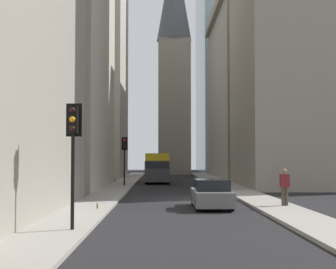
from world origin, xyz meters
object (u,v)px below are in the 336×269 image
at_px(pedestrian, 285,185).
at_px(discarded_bottle, 97,206).
at_px(traffic_light_midblock, 124,150).
at_px(hatchback_grey, 212,195).
at_px(traffic_light_foreground, 73,136).
at_px(delivery_truck, 157,168).

relative_size(pedestrian, discarded_bottle, 6.61).
bearing_deg(discarded_bottle, traffic_light_midblock, 0.41).
xyz_separation_m(hatchback_grey, discarded_bottle, (-1.39, 5.39, -0.42)).
relative_size(traffic_light_foreground, traffic_light_midblock, 1.03).
height_order(traffic_light_midblock, pedestrian, traffic_light_midblock).
bearing_deg(pedestrian, traffic_light_foreground, 131.24).
bearing_deg(pedestrian, hatchback_grey, 88.26).
xyz_separation_m(delivery_truck, pedestrian, (-23.41, -6.36, -0.34)).
height_order(hatchback_grey, traffic_light_foreground, traffic_light_foreground).
relative_size(delivery_truck, traffic_light_foreground, 1.56).
relative_size(delivery_truck, traffic_light_midblock, 1.60).
xyz_separation_m(traffic_light_midblock, pedestrian, (-17.31, -9.08, -1.98)).
distance_m(traffic_light_midblock, discarded_bottle, 18.81).
distance_m(traffic_light_foreground, discarded_bottle, 7.17).
bearing_deg(traffic_light_midblock, traffic_light_foreground, -179.63).
xyz_separation_m(traffic_light_foreground, discarded_bottle, (6.54, 0.03, -2.93)).
bearing_deg(traffic_light_foreground, pedestrian, -48.76).
distance_m(hatchback_grey, traffic_light_midblock, 18.23).
bearing_deg(traffic_light_foreground, traffic_light_midblock, 0.37).
bearing_deg(discarded_bottle, traffic_light_foreground, -179.75).
distance_m(traffic_light_foreground, traffic_light_midblock, 25.13).
xyz_separation_m(delivery_truck, traffic_light_midblock, (-6.10, 2.72, 1.64)).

